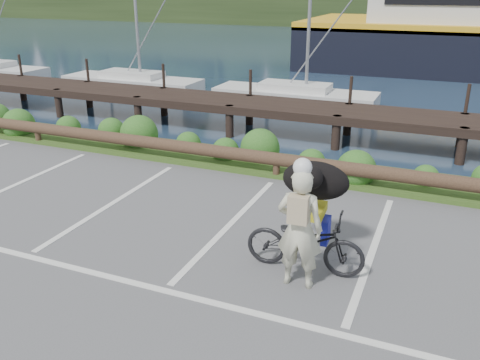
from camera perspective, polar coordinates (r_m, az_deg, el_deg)
name	(u,v)px	position (r m, az deg, el deg)	size (l,w,h in m)	color
ground	(178,277)	(7.92, -6.94, -10.79)	(72.00, 72.00, 0.00)	#4F4F51
harbor_backdrop	(440,14)	(84.47, 21.55, 16.95)	(170.00, 160.00, 30.00)	#1C2D43
vegetation_strip	(286,166)	(12.32, 5.14, 1.54)	(34.00, 1.60, 0.10)	#3D5B21
log_rail	(276,178)	(11.71, 4.08, 0.25)	(32.00, 0.30, 0.60)	#443021
bicycle	(305,242)	(7.88, 7.30, -6.90)	(0.64, 1.84, 0.97)	black
cyclist	(300,229)	(7.31, 6.72, -5.45)	(0.66, 0.44, 1.82)	beige
dog	(316,180)	(8.08, 8.48, -0.04)	(1.07, 0.53, 0.62)	black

